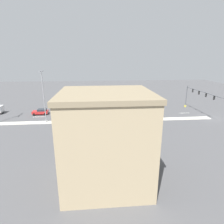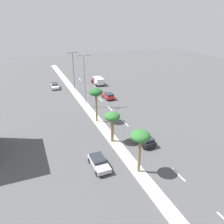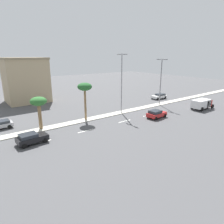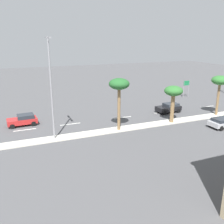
{
  "view_description": "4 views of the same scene",
  "coord_description": "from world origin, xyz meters",
  "px_view_note": "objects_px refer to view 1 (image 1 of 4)",
  "views": [
    {
      "loc": [
        -41.25,
        27.65,
        14.23
      ],
      "look_at": [
        -2.11,
        24.19,
        2.76
      ],
      "focal_mm": 29.81,
      "sensor_mm": 36.0,
      "label": 1
    },
    {
      "loc": [
        -12.17,
        -6.31,
        19.09
      ],
      "look_at": [
        2.28,
        29.1,
        2.35
      ],
      "focal_mm": 35.49,
      "sensor_mm": 36.0,
      "label": 2
    },
    {
      "loc": [
        30.17,
        14.06,
        11.31
      ],
      "look_at": [
        2.72,
        34.64,
        1.51
      ],
      "focal_mm": 31.87,
      "sensor_mm": 36.0,
      "label": 3
    },
    {
      "loc": [
        -28.12,
        43.47,
        11.44
      ],
      "look_at": [
        -2.67,
        32.86,
        3.36
      ],
      "focal_mm": 40.59,
      "sensor_mm": 36.0,
      "label": 4
    }
  ],
  "objects_px": {
    "commercial_building": "(106,139)",
    "palm_tree_leading": "(117,103)",
    "street_lamp_front": "(43,94)",
    "palm_tree_near": "(153,98)",
    "sedan_silver_mid": "(144,123)",
    "traffic_signal_gantry": "(195,96)",
    "palm_tree_far": "(81,97)",
    "sedan_black_outboard": "(126,112)",
    "directional_road_sign": "(152,99)",
    "sedan_red_left": "(41,112)"
  },
  "relations": [
    {
      "from": "commercial_building",
      "to": "sedan_silver_mid",
      "type": "bearing_deg",
      "value": -27.53
    },
    {
      "from": "street_lamp_front",
      "to": "sedan_black_outboard",
      "type": "xyz_separation_m",
      "value": [
        4.35,
        -18.96,
        -5.97
      ]
    },
    {
      "from": "commercial_building",
      "to": "palm_tree_far",
      "type": "distance_m",
      "value": 22.26
    },
    {
      "from": "traffic_signal_gantry",
      "to": "palm_tree_near",
      "type": "xyz_separation_m",
      "value": [
        -6.32,
        13.57,
        0.9
      ]
    },
    {
      "from": "directional_road_sign",
      "to": "sedan_silver_mid",
      "type": "relative_size",
      "value": 0.75
    },
    {
      "from": "sedan_red_left",
      "to": "sedan_black_outboard",
      "type": "bearing_deg",
      "value": -96.03
    },
    {
      "from": "commercial_building",
      "to": "palm_tree_far",
      "type": "xyz_separation_m",
      "value": [
        21.84,
        4.29,
        0.37
      ]
    },
    {
      "from": "directional_road_sign",
      "to": "street_lamp_front",
      "type": "bearing_deg",
      "value": 112.95
    },
    {
      "from": "traffic_signal_gantry",
      "to": "palm_tree_far",
      "type": "distance_m",
      "value": 30.83
    },
    {
      "from": "street_lamp_front",
      "to": "sedan_silver_mid",
      "type": "distance_m",
      "value": 22.9
    },
    {
      "from": "traffic_signal_gantry",
      "to": "palm_tree_leading",
      "type": "distance_m",
      "value": 22.98
    },
    {
      "from": "palm_tree_near",
      "to": "traffic_signal_gantry",
      "type": "bearing_deg",
      "value": -65.03
    },
    {
      "from": "traffic_signal_gantry",
      "to": "palm_tree_far",
      "type": "bearing_deg",
      "value": 102.36
    },
    {
      "from": "traffic_signal_gantry",
      "to": "palm_tree_near",
      "type": "relative_size",
      "value": 2.73
    },
    {
      "from": "palm_tree_near",
      "to": "palm_tree_far",
      "type": "bearing_deg",
      "value": 90.96
    },
    {
      "from": "commercial_building",
      "to": "palm_tree_leading",
      "type": "xyz_separation_m",
      "value": [
        21.8,
        -3.79,
        -1.14
      ]
    },
    {
      "from": "sedan_red_left",
      "to": "street_lamp_front",
      "type": "bearing_deg",
      "value": -155.72
    },
    {
      "from": "palm_tree_near",
      "to": "palm_tree_leading",
      "type": "xyz_separation_m",
      "value": [
        -0.32,
        8.44,
        -0.94
      ]
    },
    {
      "from": "commercial_building",
      "to": "palm_tree_leading",
      "type": "distance_m",
      "value": 22.16
    },
    {
      "from": "palm_tree_leading",
      "to": "sedan_silver_mid",
      "type": "xyz_separation_m",
      "value": [
        -4.19,
        -5.39,
        -3.58
      ]
    },
    {
      "from": "sedan_red_left",
      "to": "sedan_silver_mid",
      "type": "distance_m",
      "value": 27.03
    },
    {
      "from": "palm_tree_near",
      "to": "sedan_silver_mid",
      "type": "height_order",
      "value": "palm_tree_near"
    },
    {
      "from": "sedan_red_left",
      "to": "sedan_black_outboard",
      "type": "height_order",
      "value": "sedan_red_left"
    },
    {
      "from": "palm_tree_far",
      "to": "street_lamp_front",
      "type": "relative_size",
      "value": 0.58
    },
    {
      "from": "directional_road_sign",
      "to": "street_lamp_front",
      "type": "relative_size",
      "value": 0.29
    },
    {
      "from": "directional_road_sign",
      "to": "palm_tree_near",
      "type": "height_order",
      "value": "palm_tree_near"
    },
    {
      "from": "palm_tree_far",
      "to": "sedan_silver_mid",
      "type": "height_order",
      "value": "palm_tree_far"
    },
    {
      "from": "palm_tree_near",
      "to": "palm_tree_far",
      "type": "height_order",
      "value": "palm_tree_far"
    },
    {
      "from": "palm_tree_near",
      "to": "palm_tree_far",
      "type": "relative_size",
      "value": 0.9
    },
    {
      "from": "palm_tree_leading",
      "to": "street_lamp_front",
      "type": "xyz_separation_m",
      "value": [
        0.22,
        16.25,
        2.46
      ]
    },
    {
      "from": "street_lamp_front",
      "to": "palm_tree_leading",
      "type": "bearing_deg",
      "value": -90.78
    },
    {
      "from": "palm_tree_leading",
      "to": "sedan_black_outboard",
      "type": "relative_size",
      "value": 1.29
    },
    {
      "from": "sedan_black_outboard",
      "to": "sedan_silver_mid",
      "type": "bearing_deg",
      "value": -162.94
    },
    {
      "from": "palm_tree_leading",
      "to": "palm_tree_far",
      "type": "xyz_separation_m",
      "value": [
        0.04,
        8.08,
        1.51
      ]
    },
    {
      "from": "commercial_building",
      "to": "sedan_silver_mid",
      "type": "xyz_separation_m",
      "value": [
        17.61,
        -9.18,
        -4.72
      ]
    },
    {
      "from": "directional_road_sign",
      "to": "commercial_building",
      "type": "height_order",
      "value": "commercial_building"
    },
    {
      "from": "commercial_building",
      "to": "sedan_black_outboard",
      "type": "distance_m",
      "value": 27.55
    },
    {
      "from": "palm_tree_far",
      "to": "sedan_red_left",
      "type": "xyz_separation_m",
      "value": [
        6.85,
        11.18,
        -5.01
      ]
    },
    {
      "from": "commercial_building",
      "to": "street_lamp_front",
      "type": "bearing_deg",
      "value": 29.51
    },
    {
      "from": "sedan_silver_mid",
      "to": "traffic_signal_gantry",
      "type": "bearing_deg",
      "value": -56.93
    },
    {
      "from": "palm_tree_leading",
      "to": "sedan_silver_mid",
      "type": "relative_size",
      "value": 1.16
    },
    {
      "from": "commercial_building",
      "to": "sedan_black_outboard",
      "type": "height_order",
      "value": "commercial_building"
    },
    {
      "from": "palm_tree_far",
      "to": "traffic_signal_gantry",
      "type": "bearing_deg",
      "value": -77.64
    },
    {
      "from": "commercial_building",
      "to": "sedan_silver_mid",
      "type": "distance_m",
      "value": 20.42
    },
    {
      "from": "sedan_silver_mid",
      "to": "sedan_black_outboard",
      "type": "bearing_deg",
      "value": 17.06
    },
    {
      "from": "commercial_building",
      "to": "sedan_black_outboard",
      "type": "bearing_deg",
      "value": -13.84
    },
    {
      "from": "traffic_signal_gantry",
      "to": "commercial_building",
      "type": "height_order",
      "value": "commercial_building"
    },
    {
      "from": "sedan_black_outboard",
      "to": "palm_tree_leading",
      "type": "bearing_deg",
      "value": 149.4
    },
    {
      "from": "palm_tree_leading",
      "to": "palm_tree_near",
      "type": "bearing_deg",
      "value": -87.85
    },
    {
      "from": "palm_tree_leading",
      "to": "sedan_red_left",
      "type": "relative_size",
      "value": 1.3
    }
  ]
}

